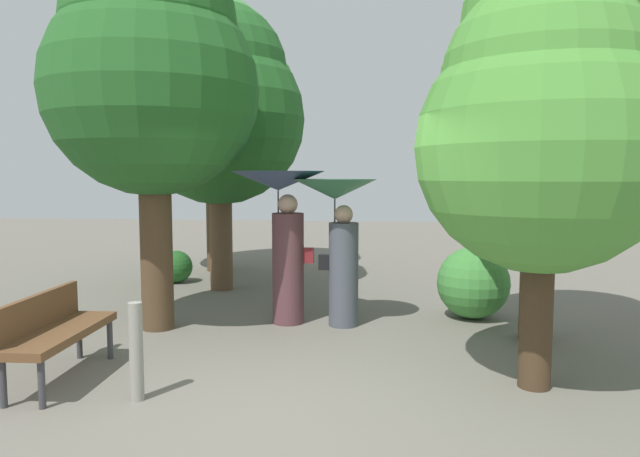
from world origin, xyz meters
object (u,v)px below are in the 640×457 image
object	(u,v)px
person_right	(338,223)
tree_mid_left	(215,98)
tree_mid_right	(544,72)
tree_near_left	(152,69)
person_left	(282,216)
park_bench	(53,328)
path_marker_post	(136,352)
tree_near_right	(543,126)
tree_far_back	(219,104)

from	to	relation	value
person_right	tree_mid_left	distance (m)	5.46
tree_mid_right	tree_near_left	bearing A→B (deg)	-179.95
person_left	tree_mid_right	bearing A→B (deg)	-103.69
park_bench	tree_mid_left	size ratio (longest dim) A/B	0.28
tree_mid_left	path_marker_post	bearing A→B (deg)	-79.35
tree_mid_right	person_left	bearing A→B (deg)	171.58
path_marker_post	tree_mid_right	bearing A→B (deg)	30.44
tree_near_right	path_marker_post	distance (m)	4.11
park_bench	tree_far_back	xyz separation A→B (m)	(0.35, 4.53, 2.65)
tree_near_right	tree_mid_right	distance (m)	1.82
tree_near_left	tree_far_back	size ratio (longest dim) A/B	1.01
person_left	tree_near_right	size ratio (longest dim) A/B	0.54
tree_near_left	tree_near_right	xyz separation A→B (m)	(4.28, -1.60, -0.87)
person_left	tree_far_back	distance (m)	3.10
tree_near_right	tree_mid_right	size ratio (longest dim) A/B	0.80
person_right	tree_mid_left	world-z (taller)	tree_mid_left
person_right	tree_mid_left	bearing A→B (deg)	29.25
person_left	tree_mid_right	xyz separation A→B (m)	(3.15, -0.47, 1.72)
person_right	tree_far_back	world-z (taller)	tree_far_back
park_bench	tree_mid_left	world-z (taller)	tree_mid_left
park_bench	tree_far_back	world-z (taller)	tree_far_back
park_bench	tree_mid_right	xyz separation A→B (m)	(4.95, 1.93, 2.64)
person_right	park_bench	world-z (taller)	person_right
tree_far_back	path_marker_post	bearing A→B (deg)	-82.51
person_left	path_marker_post	xyz separation A→B (m)	(-0.80, -2.79, -1.00)
person_left	park_bench	world-z (taller)	person_left
tree_near_left	tree_mid_right	bearing A→B (deg)	0.05
tree_near_left	path_marker_post	xyz separation A→B (m)	(0.74, -2.32, -2.83)
tree_mid_right	path_marker_post	distance (m)	5.32
person_left	tree_near_left	bearing A→B (deg)	101.67
person_right	park_bench	size ratio (longest dim) A/B	1.26
person_left	tree_near_right	bearing A→B (deg)	-132.43
person_left	tree_mid_right	world-z (taller)	tree_mid_right
person_left	tree_near_left	distance (m)	2.45
person_left	path_marker_post	distance (m)	3.07
tree_near_right	tree_far_back	size ratio (longest dim) A/B	0.77
person_right	path_marker_post	bearing A→B (deg)	145.21
tree_mid_right	tree_far_back	xyz separation A→B (m)	(-4.60, 2.60, 0.01)
tree_far_back	path_marker_post	distance (m)	5.66
person_right	tree_near_right	bearing A→B (deg)	-140.67
tree_mid_right	tree_mid_left	bearing A→B (deg)	139.11
park_bench	tree_mid_right	bearing A→B (deg)	-71.09
tree_near_right	person_left	bearing A→B (deg)	142.84
person_right	park_bench	distance (m)	3.56
path_marker_post	tree_near_left	bearing A→B (deg)	107.71
person_left	person_right	bearing A→B (deg)	-99.36
person_left	path_marker_post	world-z (taller)	person_left
tree_near_right	tree_mid_right	bearing A→B (deg)	75.72
tree_mid_left	path_marker_post	distance (m)	7.63
tree_mid_left	tree_far_back	distance (m)	2.07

